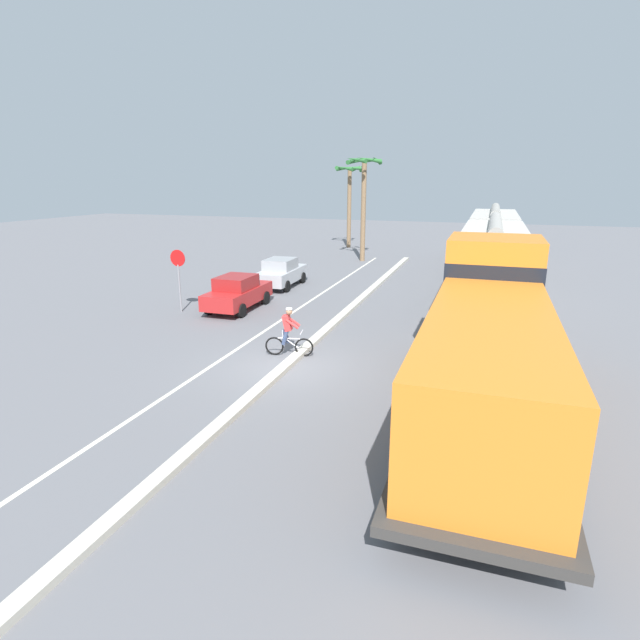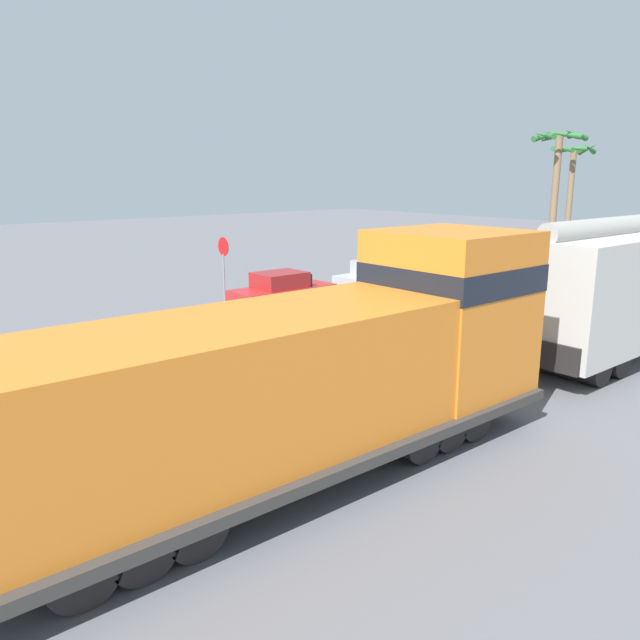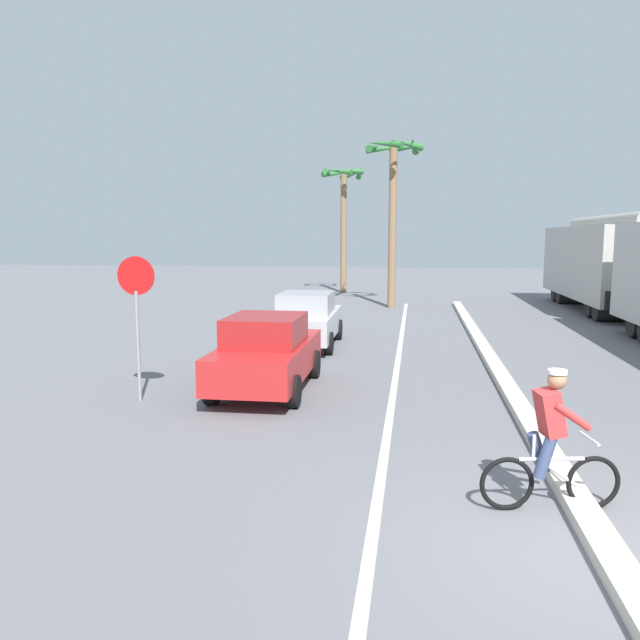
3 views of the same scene
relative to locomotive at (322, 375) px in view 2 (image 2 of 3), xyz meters
name	(u,v)px [view 2 (image 2 of 3)]	position (x,y,z in m)	size (l,w,h in m)	color
ground_plane	(211,375)	(-6.14, 1.18, -1.80)	(120.00, 120.00, 0.00)	slate
median_curb	(369,336)	(-6.14, 7.18, -1.72)	(0.36, 36.00, 0.16)	beige
lane_stripe	(322,325)	(-8.54, 7.18, -1.79)	(0.14, 36.00, 0.01)	silver
locomotive	(322,375)	(0.00, 0.00, 0.00)	(3.10, 11.61, 4.20)	orange
hopper_car_lead	(630,285)	(0.00, 12.16, 0.28)	(2.90, 10.60, 4.18)	beige
parked_car_red	(282,292)	(-11.21, 7.37, -0.98)	(1.86, 4.22, 1.62)	red
parked_car_silver	(379,278)	(-11.30, 12.81, -0.98)	(1.91, 4.24, 1.62)	#B7BABF
cyclist	(233,337)	(-6.50, 2.15, -0.98)	(1.69, 0.54, 1.71)	black
stop_sign	(224,258)	(-13.52, 6.14, 0.23)	(0.76, 0.08, 2.88)	gray
palm_tree_near	(572,174)	(-12.26, 30.57, 3.53)	(2.70, 2.70, 7.22)	#846647
palm_tree_far	(557,169)	(-9.18, 23.46, 3.80)	(2.68, 2.78, 7.61)	#846647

